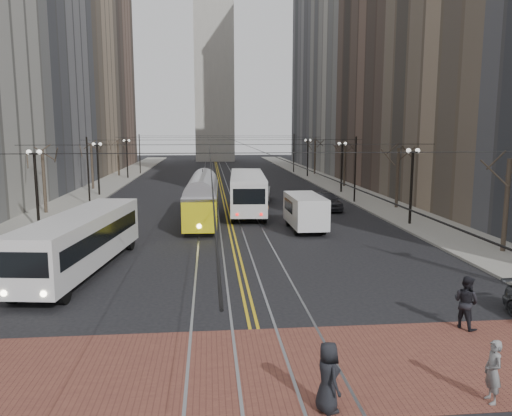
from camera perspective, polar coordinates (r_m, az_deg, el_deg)
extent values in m
plane|color=black|center=(19.69, -0.48, -12.61)|extent=(260.00, 260.00, 0.00)
cube|color=gray|center=(65.05, -17.32, 2.18)|extent=(5.00, 140.00, 0.15)
cube|color=gray|center=(65.77, 9.21, 2.54)|extent=(5.00, 140.00, 0.15)
cube|color=brown|center=(16.05, 0.82, -17.80)|extent=(25.00, 6.00, 0.01)
cube|color=gray|center=(63.68, -3.98, 2.36)|extent=(4.80, 130.00, 0.02)
cube|color=gold|center=(63.68, -3.98, 2.36)|extent=(0.42, 130.00, 0.01)
cube|color=slate|center=(69.26, -26.70, 16.09)|extent=(16.00, 20.00, 34.00)
cube|color=gray|center=(90.13, -23.54, 20.21)|extent=(20.00, 20.00, 52.00)
cube|color=brown|center=(107.72, -18.91, 15.23)|extent=(16.00, 20.00, 40.00)
cube|color=brown|center=(70.41, 18.01, 16.45)|extent=(16.00, 20.00, 34.00)
cube|color=#A1A097|center=(91.08, 14.23, 20.52)|extent=(20.00, 20.00, 52.00)
cube|color=slate|center=(108.47, 9.41, 15.53)|extent=(16.00, 20.00, 40.00)
cube|color=#B2AFA5|center=(122.04, -4.87, 18.66)|extent=(9.00, 9.00, 56.00)
cylinder|color=black|center=(38.48, -23.77, 1.54)|extent=(0.20, 0.20, 5.60)
cylinder|color=black|center=(57.71, -17.59, 4.08)|extent=(0.20, 0.20, 5.60)
cylinder|color=black|center=(77.33, -14.50, 5.33)|extent=(0.20, 0.20, 5.60)
cylinder|color=black|center=(39.58, 17.32, 2.08)|extent=(0.20, 0.20, 5.60)
cylinder|color=black|center=(58.45, 9.76, 4.42)|extent=(0.20, 0.20, 5.60)
cylinder|color=black|center=(77.89, 5.92, 5.59)|extent=(0.20, 0.20, 5.60)
cylinder|color=#382D23|center=(46.66, -23.05, 2.75)|extent=(0.28, 0.28, 5.60)
cylinder|color=#382D23|center=(63.99, -18.23, 4.48)|extent=(0.28, 0.28, 5.60)
cylinder|color=#382D23|center=(81.60, -15.46, 5.46)|extent=(0.28, 0.28, 5.60)
cylinder|color=#382D23|center=(32.56, 26.67, 0.14)|extent=(0.28, 0.28, 5.60)
cylinder|color=#382D23|center=(47.71, 15.85, 3.24)|extent=(0.28, 0.28, 5.60)
cylinder|color=#382D23|center=(64.75, 10.09, 4.84)|extent=(0.28, 0.28, 5.60)
cylinder|color=#382D23|center=(82.21, 6.74, 5.74)|extent=(0.28, 0.28, 5.60)
cylinder|color=black|center=(63.26, -5.41, 7.74)|extent=(0.03, 120.00, 0.03)
cylinder|color=black|center=(63.34, -2.67, 7.77)|extent=(0.03, 120.00, 0.03)
cylinder|color=black|center=(49.72, -18.62, 3.90)|extent=(0.16, 0.16, 6.60)
cylinder|color=black|center=(85.10, -13.14, 6.01)|extent=(0.16, 0.16, 6.60)
cylinder|color=black|center=(50.53, 11.27, 4.27)|extent=(0.16, 0.16, 6.60)
cylinder|color=black|center=(85.57, 4.34, 6.23)|extent=(0.16, 0.16, 6.60)
cube|color=silver|center=(27.04, -19.32, -3.83)|extent=(4.09, 12.22, 3.00)
cube|color=yellow|center=(39.50, -6.15, 0.50)|extent=(2.66, 12.70, 2.98)
cube|color=silver|center=(44.04, -0.99, 1.70)|extent=(3.58, 13.21, 3.41)
cube|color=silver|center=(36.32, 5.64, -0.56)|extent=(2.34, 5.83, 2.56)
imported|color=#3F4047|center=(46.00, 8.03, 0.84)|extent=(2.39, 5.11, 1.69)
imported|color=#94979B|center=(51.72, 0.80, 1.65)|extent=(2.14, 4.47, 1.41)
imported|color=black|center=(13.65, 8.22, -18.57)|extent=(0.79, 1.03, 1.86)
imported|color=slate|center=(15.28, 25.46, -16.52)|extent=(0.45, 0.65, 1.73)
imported|color=black|center=(20.07, 22.87, -9.88)|extent=(1.12, 1.20, 1.97)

